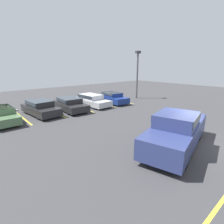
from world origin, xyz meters
TOP-DOWN VIEW (x-y plane):
  - ground_plane at (0.00, 0.00)m, footprint 60.00×60.00m
  - stall_stripe_b at (-5.89, 11.61)m, footprint 0.12×4.53m
  - stall_stripe_c at (-3.14, 11.61)m, footprint 0.12×4.53m
  - stall_stripe_d at (-0.40, 11.61)m, footprint 0.12×4.53m
  - stall_stripe_e at (2.35, 11.61)m, footprint 0.12×4.53m
  - stall_stripe_f at (5.09, 11.61)m, footprint 0.12×4.53m
  - pickup_truck at (-1.17, 0.69)m, footprint 6.16×3.43m
  - parked_sedan_a at (-7.38, 11.61)m, footprint 1.81×4.57m
  - parked_sedan_b at (-4.37, 11.78)m, footprint 2.18×4.51m
  - parked_sedan_c at (-1.68, 11.51)m, footprint 2.06×4.59m
  - parked_sedan_d at (1.01, 11.84)m, footprint 2.08×4.83m
  - parked_sedan_e at (3.71, 11.46)m, footprint 2.11×4.39m
  - light_post at (8.07, 11.61)m, footprint 0.70×0.36m
  - wheel_stop_curb at (-6.48, 14.66)m, footprint 1.82×0.20m

SIDE VIEW (x-z plane):
  - ground_plane at x=0.00m, z-range 0.00..0.00m
  - stall_stripe_b at x=-5.89m, z-range 0.00..0.01m
  - stall_stripe_c at x=-3.14m, z-range 0.00..0.01m
  - stall_stripe_d at x=-0.40m, z-range 0.00..0.01m
  - stall_stripe_e at x=2.35m, z-range 0.00..0.01m
  - stall_stripe_f at x=5.09m, z-range 0.00..0.01m
  - wheel_stop_curb at x=-6.48m, z-range 0.00..0.14m
  - parked_sedan_a at x=-7.38m, z-range 0.04..1.20m
  - parked_sedan_e at x=3.71m, z-range 0.04..1.25m
  - parked_sedan_d at x=1.01m, z-range 0.04..1.26m
  - parked_sedan_c at x=-1.68m, z-range 0.04..1.27m
  - parked_sedan_b at x=-4.37m, z-range 0.04..1.30m
  - pickup_truck at x=-1.17m, z-range -0.01..1.92m
  - light_post at x=8.07m, z-range 0.51..6.47m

